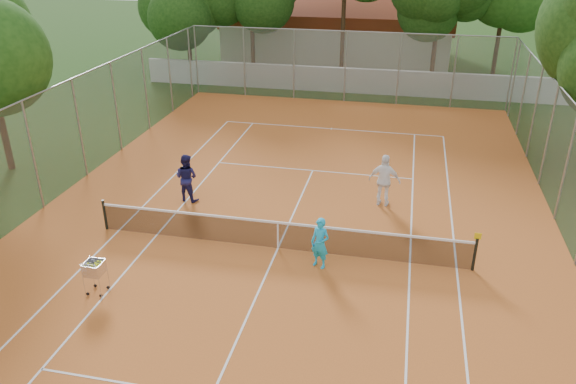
% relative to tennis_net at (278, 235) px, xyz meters
% --- Properties ---
extents(ground, '(120.00, 120.00, 0.00)m').
position_rel_tennis_net_xyz_m(ground, '(0.00, 0.00, -0.51)').
color(ground, '#18350E').
rests_on(ground, ground).
extents(court_pad, '(18.00, 34.00, 0.02)m').
position_rel_tennis_net_xyz_m(court_pad, '(0.00, 0.00, -0.50)').
color(court_pad, '#C16325').
rests_on(court_pad, ground).
extents(court_lines, '(10.98, 23.78, 0.01)m').
position_rel_tennis_net_xyz_m(court_lines, '(0.00, 0.00, -0.49)').
color(court_lines, white).
rests_on(court_lines, court_pad).
extents(tennis_net, '(11.88, 0.10, 0.98)m').
position_rel_tennis_net_xyz_m(tennis_net, '(0.00, 0.00, 0.00)').
color(tennis_net, black).
rests_on(tennis_net, court_pad).
extents(perimeter_fence, '(18.00, 34.00, 4.00)m').
position_rel_tennis_net_xyz_m(perimeter_fence, '(0.00, 0.00, 1.49)').
color(perimeter_fence, slate).
rests_on(perimeter_fence, ground).
extents(boundary_wall, '(26.00, 0.30, 1.50)m').
position_rel_tennis_net_xyz_m(boundary_wall, '(0.00, 19.00, 0.24)').
color(boundary_wall, silver).
rests_on(boundary_wall, ground).
extents(clubhouse, '(16.40, 9.00, 4.40)m').
position_rel_tennis_net_xyz_m(clubhouse, '(-2.00, 29.00, 1.69)').
color(clubhouse, beige).
rests_on(clubhouse, ground).
extents(tropical_trees, '(29.00, 19.00, 10.00)m').
position_rel_tennis_net_xyz_m(tropical_trees, '(0.00, 22.00, 4.49)').
color(tropical_trees, black).
rests_on(tropical_trees, ground).
extents(player_near, '(0.68, 0.57, 1.60)m').
position_rel_tennis_net_xyz_m(player_near, '(1.45, -0.75, 0.31)').
color(player_near, '#1BB3EB').
rests_on(player_near, court_pad).
extents(player_far_left, '(1.00, 0.85, 1.80)m').
position_rel_tennis_net_xyz_m(player_far_left, '(-4.08, 2.70, 0.41)').
color(player_far_left, navy).
rests_on(player_far_left, court_pad).
extents(player_far_right, '(1.20, 0.62, 1.95)m').
position_rel_tennis_net_xyz_m(player_far_right, '(3.06, 3.81, 0.49)').
color(player_far_right, white).
rests_on(player_far_right, court_pad).
extents(ball_hopper, '(0.62, 0.62, 1.08)m').
position_rel_tennis_net_xyz_m(ball_hopper, '(-4.37, -3.38, 0.05)').
color(ball_hopper, silver).
rests_on(ball_hopper, court_pad).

